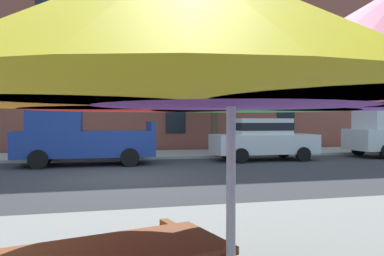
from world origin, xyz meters
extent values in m
plane|color=#38383A|center=(0.00, 0.00, 0.00)|extent=(120.00, 120.00, 0.00)
cube|color=#B2ADA3|center=(0.00, 6.80, 0.06)|extent=(56.00, 3.60, 0.12)
cube|color=#934C3D|center=(0.00, 15.00, 6.40)|extent=(39.40, 12.00, 12.80)
cube|color=beige|center=(0.00, 8.96, 3.20)|extent=(38.61, 0.08, 0.36)
cube|color=beige|center=(0.00, 8.96, 6.40)|extent=(38.61, 0.08, 0.36)
cube|color=black|center=(-3.28, 8.97, 6.80)|extent=(1.10, 0.06, 11.60)
cube|color=black|center=(3.28, 8.97, 6.80)|extent=(1.10, 0.06, 11.60)
cube|color=black|center=(9.85, 8.97, 6.80)|extent=(1.10, 0.06, 11.60)
cube|color=black|center=(16.42, 8.97, 6.80)|extent=(1.10, 0.06, 11.60)
cube|color=navy|center=(-1.23, 3.70, 0.82)|extent=(5.10, 1.90, 0.96)
cube|color=navy|center=(-2.33, 3.70, 1.75)|extent=(1.90, 1.75, 0.90)
cube|color=navy|center=(1.24, 3.70, 1.48)|extent=(0.16, 1.75, 0.36)
cylinder|color=black|center=(0.35, 4.65, 0.34)|extent=(0.68, 0.22, 0.68)
cylinder|color=black|center=(0.35, 2.75, 0.34)|extent=(0.68, 0.22, 0.68)
cylinder|color=black|center=(-2.81, 4.65, 0.34)|extent=(0.68, 0.22, 0.68)
cylinder|color=black|center=(-2.81, 2.75, 0.34)|extent=(0.68, 0.22, 0.68)
cube|color=silver|center=(6.08, 3.70, 0.70)|extent=(4.40, 1.76, 0.80)
cube|color=silver|center=(5.93, 3.70, 1.44)|extent=(2.30, 1.55, 0.68)
cube|color=black|center=(5.93, 3.70, 1.44)|extent=(2.32, 1.57, 0.32)
cylinder|color=black|center=(7.45, 4.58, 0.30)|extent=(0.60, 0.22, 0.60)
cylinder|color=black|center=(7.45, 2.82, 0.30)|extent=(0.60, 0.22, 0.60)
cylinder|color=black|center=(4.72, 4.58, 0.30)|extent=(0.60, 0.22, 0.60)
cylinder|color=black|center=(4.72, 2.82, 0.30)|extent=(0.60, 0.22, 0.60)
cube|color=silver|center=(11.95, 3.70, 1.75)|extent=(1.90, 1.75, 0.90)
cylinder|color=black|center=(11.47, 4.65, 0.34)|extent=(0.68, 0.22, 0.68)
cylinder|color=brown|center=(4.75, 6.56, 1.18)|extent=(0.35, 0.35, 2.37)
sphere|color=#2D702D|center=(4.52, 6.52, 3.69)|extent=(2.91, 2.91, 2.91)
sphere|color=#2D702D|center=(4.93, 6.77, 3.56)|extent=(2.53, 2.53, 2.53)
cylinder|color=silver|center=(0.13, -9.00, 1.16)|extent=(0.06, 0.06, 2.32)
cone|color=#662D9E|center=(1.16, -9.00, 2.06)|extent=(1.82, 1.82, 0.53)
cone|color=green|center=(0.65, -8.10, 2.06)|extent=(1.82, 1.82, 0.53)
cone|color=red|center=(-0.39, -8.10, 2.06)|extent=(1.82, 1.82, 0.53)
cone|color=orange|center=(-0.91, -9.00, 2.06)|extent=(1.82, 1.82, 0.53)
cone|color=yellow|center=(-0.39, -9.90, 2.06)|extent=(1.82, 1.82, 0.53)
cone|color=#662D9E|center=(0.13, -9.00, 2.10)|extent=(1.74, 1.74, 0.61)
cube|color=brown|center=(-0.66, -8.51, 0.74)|extent=(1.94, 1.23, 0.06)
camera|label=1|loc=(-0.68, -11.28, 1.70)|focal=35.45mm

